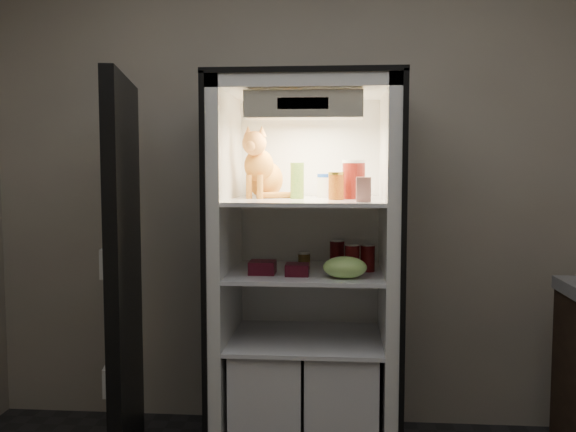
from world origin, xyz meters
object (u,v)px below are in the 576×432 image
Objects in this scene: soda_can_b at (368,258)px; soda_can_c at (352,258)px; refrigerator at (307,298)px; salsa_jar at (336,186)px; pepper_jar at (354,179)px; cream_carton at (363,189)px; condiment_jar at (304,260)px; grape_bag at (345,267)px; parmesan_shaker at (297,181)px; berry_box_left at (263,267)px; soda_can_a at (337,254)px; berry_box_right at (297,270)px; mayo_tub at (326,186)px; tabby_cat at (262,171)px.

soda_can_c is at bearing -155.54° from soda_can_b.
salsa_jar is at bearing -36.29° from refrigerator.
cream_carton is (0.04, -0.24, -0.04)m from pepper_jar.
condiment_jar is at bearing 147.84° from salsa_jar.
cream_carton is at bearing -42.58° from condiment_jar.
salsa_jar is 0.40m from grape_bag.
grape_bag is at bearing -42.52° from parmesan_shaker.
pepper_jar is 1.69× the size of cream_carton.
refrigerator is 14.41× the size of salsa_jar.
berry_box_left is (-0.19, -0.16, -0.01)m from condiment_jar.
pepper_jar is 0.39m from soda_can_a.
salsa_jar is 0.97× the size of soda_can_c.
condiment_jar is at bearing -161.32° from soda_can_a.
mayo_tub is at bearing 63.70° from berry_box_right.
tabby_cat reaches higher than parmesan_shaker.
soda_can_a is (0.06, -0.01, -0.34)m from mayo_tub.
mayo_tub is 0.91× the size of soda_can_b.
cream_carton is (0.49, -0.30, -0.08)m from tabby_cat.
pepper_jar reaches higher than grape_bag.
soda_can_a is 0.68× the size of grape_bag.
salsa_jar reaches higher than soda_can_b.
refrigerator is at bearing 37.66° from parmesan_shaker.
soda_can_c is (-0.05, 0.17, -0.34)m from cream_carton.
pepper_jar is 0.25m from cream_carton.
cream_carton is (0.27, -0.26, 0.55)m from refrigerator.
refrigerator is 0.27m from soda_can_a.
mayo_tub reaches higher than soda_can_a.
parmesan_shaker is at bearing 39.83° from berry_box_left.
salsa_jar is at bearing -162.16° from soda_can_b.
pepper_jar is 2.23× the size of condiment_jar.
tabby_cat reaches higher than mayo_tub.
berry_box_left is 0.17m from berry_box_right.
refrigerator reaches higher than soda_can_b.
berry_box_right is at bearing -35.93° from tabby_cat.
mayo_tub reaches higher than cream_carton.
pepper_jar is 0.52m from berry_box_right.
cream_carton is 0.40m from soda_can_b.
berry_box_left is at bearing -170.07° from salsa_jar.
mayo_tub is (0.32, 0.02, -0.07)m from tabby_cat.
condiment_jar is at bearing 41.89° from parmesan_shaker.
refrigerator reaches higher than soda_can_a.
soda_can_a is at bearing 52.82° from berry_box_right.
tabby_cat is at bearing -176.04° from mayo_tub.
tabby_cat reaches higher than cream_carton.
soda_can_b is 1.20× the size of berry_box_right.
soda_can_b is at bearing 60.46° from grape_bag.
cream_carton is 0.81× the size of soda_can_a.
pepper_jar is 0.47m from condiment_jar.
tabby_cat is 0.66m from grape_bag.
salsa_jar is 0.38m from soda_can_a.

